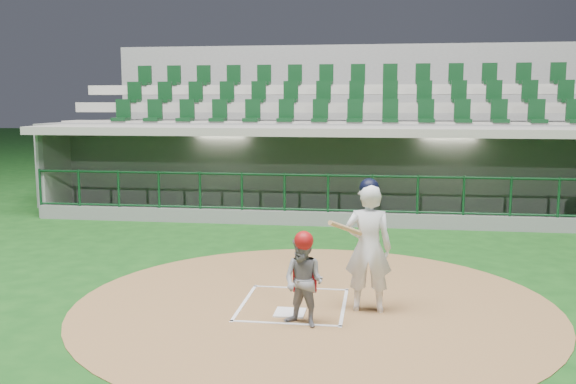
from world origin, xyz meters
name	(u,v)px	position (x,y,z in m)	size (l,w,h in m)	color
ground	(296,299)	(0.00, 0.00, 0.00)	(120.00, 120.00, 0.00)	#123F12
dirt_circle	(314,304)	(0.30, -0.20, 0.01)	(7.20, 7.20, 0.01)	brown
home_plate	(290,313)	(0.00, -0.70, 0.02)	(0.43, 0.43, 0.02)	white
batter_box_chalk	(294,304)	(0.00, -0.30, 0.02)	(1.55, 1.80, 0.01)	white
dugout_structure	(337,178)	(0.08, 7.83, 0.96)	(16.40, 3.70, 3.00)	gray
seating_deck	(341,152)	(0.00, 10.91, 1.42)	(17.00, 6.72, 5.15)	slate
batter	(368,246)	(1.09, -0.41, 0.98)	(0.88, 0.87, 1.94)	white
catcher	(304,280)	(0.25, -1.17, 0.65)	(0.73, 0.66, 1.31)	gray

